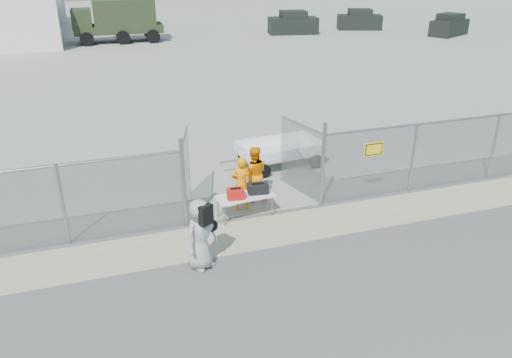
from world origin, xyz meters
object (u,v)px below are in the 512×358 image
object	(u,v)px
folding_table	(245,206)
visitor	(200,234)
security_worker_left	(241,184)
security_worker_right	(254,174)
utility_trailer	(280,153)

from	to	relation	value
folding_table	visitor	distance (m)	2.66
security_worker_left	security_worker_right	bearing A→B (deg)	-132.55
security_worker_left	security_worker_right	distance (m)	0.66
visitor	utility_trailer	size ratio (longest dim) A/B	0.48
security_worker_right	utility_trailer	size ratio (longest dim) A/B	0.47
security_worker_left	security_worker_right	xyz separation A→B (m)	(0.50, 0.43, 0.05)
folding_table	utility_trailer	xyz separation A→B (m)	(2.25, 3.25, 0.11)
security_worker_right	visitor	size ratio (longest dim) A/B	0.98
security_worker_right	utility_trailer	bearing A→B (deg)	-116.03
folding_table	visitor	xyz separation A→B (m)	(-1.67, -2.00, 0.54)
security_worker_right	security_worker_left	bearing A→B (deg)	50.70
visitor	folding_table	bearing A→B (deg)	17.70
folding_table	security_worker_left	world-z (taller)	security_worker_left
folding_table	visitor	bearing A→B (deg)	-134.94
security_worker_left	utility_trailer	distance (m)	3.54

